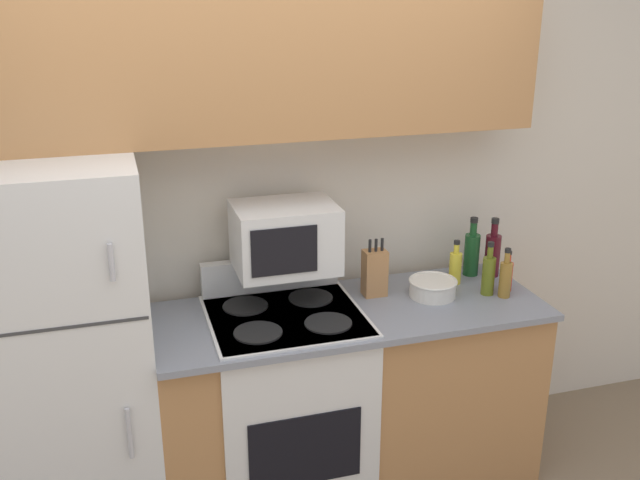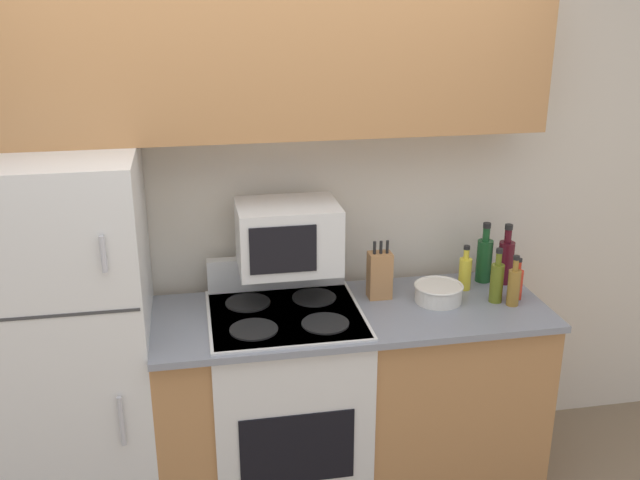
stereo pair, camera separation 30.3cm
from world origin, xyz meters
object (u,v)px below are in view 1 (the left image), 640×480
at_px(bottle_hot_sauce, 507,275).
at_px(bottle_cooking_spray, 455,267).
at_px(knife_block, 375,272).
at_px(bottle_olive_oil, 488,274).
at_px(bottle_vinegar, 505,278).
at_px(bottle_wine_green, 472,252).
at_px(stove, 287,404).
at_px(microwave, 285,237).
at_px(refrigerator, 69,360).
at_px(bowl, 433,287).
at_px(bottle_wine_red, 493,253).

height_order(bottle_hot_sauce, bottle_cooking_spray, bottle_cooking_spray).
relative_size(knife_block, bottle_olive_oil, 1.08).
bearing_deg(bottle_vinegar, bottle_wine_green, 94.18).
bearing_deg(bottle_hot_sauce, bottle_cooking_spray, 142.43).
bearing_deg(stove, microwave, 74.98).
bearing_deg(bottle_hot_sauce, stove, 178.88).
height_order(stove, microwave, microwave).
bearing_deg(knife_block, stove, -166.32).
relative_size(bottle_vinegar, bottle_cooking_spray, 1.09).
distance_m(bottle_olive_oil, bottle_vinegar, 0.08).
bearing_deg(refrigerator, microwave, 5.68).
bearing_deg(bottle_cooking_spray, stove, -171.66).
distance_m(bowl, bottle_hot_sauce, 0.37).
bearing_deg(microwave, knife_block, -2.61).
xyz_separation_m(microwave, bottle_hot_sauce, (1.04, -0.15, -0.24)).
distance_m(bottle_wine_green, bottle_cooking_spray, 0.15).
distance_m(knife_block, bottle_cooking_spray, 0.43).
distance_m(bottle_wine_red, bottle_vinegar, 0.26).
bearing_deg(refrigerator, bottle_wine_red, 3.69).
bearing_deg(bottle_cooking_spray, bottle_olive_oil, -61.91).
bearing_deg(bowl, bottle_vinegar, -17.44).
bearing_deg(bottle_wine_green, bowl, -147.53).
xyz_separation_m(bottle_wine_red, bottle_olive_oil, (-0.13, -0.20, -0.02)).
bearing_deg(bottle_cooking_spray, refrigerator, -177.02).
bearing_deg(knife_block, bottle_olive_oil, -15.80).
xyz_separation_m(stove, bottle_hot_sauce, (1.08, -0.02, 0.52)).
bearing_deg(bottle_hot_sauce, microwave, 171.73).
distance_m(knife_block, bottle_olive_oil, 0.53).
xyz_separation_m(stove, bowl, (0.71, 0.02, 0.49)).
distance_m(refrigerator, bottle_vinegar, 1.96).
distance_m(microwave, bottle_hot_sauce, 1.08).
bearing_deg(microwave, bottle_hot_sauce, -8.27).
xyz_separation_m(bottle_wine_green, bottle_olive_oil, (-0.04, -0.24, -0.02)).
relative_size(refrigerator, bowl, 7.44).
distance_m(bottle_hot_sauce, bottle_cooking_spray, 0.25).
height_order(refrigerator, knife_block, refrigerator).
height_order(microwave, knife_block, microwave).
bearing_deg(bottle_wine_red, knife_block, -175.15).
xyz_separation_m(bottle_wine_red, bottle_hot_sauce, (-0.02, -0.19, -0.04)).
height_order(bottle_vinegar, bottle_cooking_spray, bottle_vinegar).
height_order(stove, bottle_wine_red, bottle_wine_red).
bearing_deg(bottle_cooking_spray, bottle_hot_sauce, -37.57).
bearing_deg(bowl, microwave, 170.53).
bearing_deg(bowl, stove, -178.60).
xyz_separation_m(bowl, bottle_olive_oil, (0.26, -0.05, 0.06)).
relative_size(refrigerator, bottle_hot_sauce, 8.44).
bearing_deg(bottle_cooking_spray, bottle_vinegar, -55.04).
relative_size(refrigerator, knife_block, 6.01).
bearing_deg(bottle_olive_oil, bowl, 168.72).
xyz_separation_m(knife_block, bottle_olive_oil, (0.51, -0.15, -0.01)).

